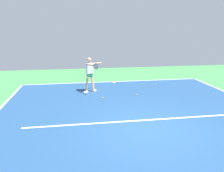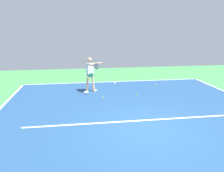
{
  "view_description": "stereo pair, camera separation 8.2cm",
  "coord_description": "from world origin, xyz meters",
  "px_view_note": "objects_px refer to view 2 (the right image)",
  "views": [
    {
      "loc": [
        2.19,
        6.45,
        3.24
      ],
      "look_at": [
        0.79,
        -2.37,
        0.9
      ],
      "focal_mm": 35.46,
      "sensor_mm": 36.0,
      "label": 1
    },
    {
      "loc": [
        2.11,
        6.47,
        3.24
      ],
      "look_at": [
        0.79,
        -2.37,
        0.9
      ],
      "focal_mm": 35.46,
      "sensor_mm": 36.0,
      "label": 2
    }
  ],
  "objects_px": {
    "tennis_player": "(90,72)",
    "tennis_ball_far_corner": "(156,85)",
    "tennis_ball_by_sideline": "(137,95)",
    "tennis_ball_by_baseline": "(103,98)"
  },
  "relations": [
    {
      "from": "tennis_ball_far_corner",
      "to": "tennis_ball_by_sideline",
      "type": "xyz_separation_m",
      "value": [
        1.65,
        1.82,
        0.0
      ]
    },
    {
      "from": "tennis_player",
      "to": "tennis_ball_by_baseline",
      "type": "relative_size",
      "value": 27.56
    },
    {
      "from": "tennis_player",
      "to": "tennis_ball_far_corner",
      "type": "distance_m",
      "value": 4.1
    },
    {
      "from": "tennis_ball_by_sideline",
      "to": "tennis_player",
      "type": "bearing_deg",
      "value": -23.22
    },
    {
      "from": "tennis_ball_far_corner",
      "to": "tennis_ball_by_baseline",
      "type": "bearing_deg",
      "value": 31.65
    },
    {
      "from": "tennis_player",
      "to": "tennis_ball_by_baseline",
      "type": "height_order",
      "value": "tennis_player"
    },
    {
      "from": "tennis_player",
      "to": "tennis_ball_far_corner",
      "type": "bearing_deg",
      "value": 165.16
    },
    {
      "from": "tennis_ball_far_corner",
      "to": "tennis_ball_by_sideline",
      "type": "height_order",
      "value": "same"
    },
    {
      "from": "tennis_ball_by_sideline",
      "to": "tennis_ball_by_baseline",
      "type": "relative_size",
      "value": 1.0
    },
    {
      "from": "tennis_ball_far_corner",
      "to": "tennis_ball_by_sideline",
      "type": "distance_m",
      "value": 2.46
    }
  ]
}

